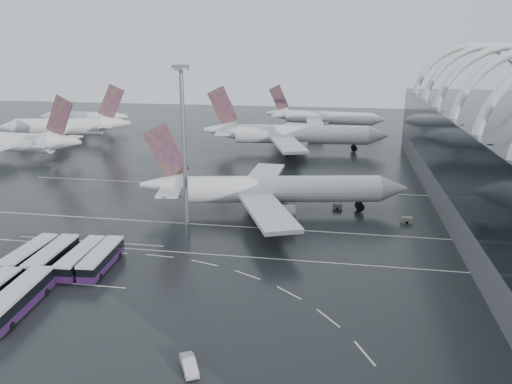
% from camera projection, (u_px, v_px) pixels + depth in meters
% --- Properties ---
extents(ground, '(420.00, 420.00, 0.00)m').
position_uv_depth(ground, '(219.00, 250.00, 86.58)').
color(ground, black).
rests_on(ground, ground).
extents(lane_marking_near, '(120.00, 0.25, 0.01)m').
position_uv_depth(lane_marking_near, '(216.00, 255.00, 84.69)').
color(lane_marking_near, white).
rests_on(lane_marking_near, ground).
extents(lane_marking_mid, '(120.00, 0.25, 0.01)m').
position_uv_depth(lane_marking_mid, '(233.00, 226.00, 97.92)').
color(lane_marking_mid, white).
rests_on(lane_marking_mid, ground).
extents(lane_marking_far, '(120.00, 0.25, 0.01)m').
position_uv_depth(lane_marking_far, '(257.00, 188.00, 124.37)').
color(lane_marking_far, white).
rests_on(lane_marking_far, ground).
extents(bus_bay_line_south, '(28.00, 0.25, 0.01)m').
position_uv_depth(bus_bay_line_south, '(39.00, 281.00, 75.37)').
color(bus_bay_line_south, white).
rests_on(bus_bay_line_south, ground).
extents(bus_bay_line_north, '(28.00, 0.25, 0.01)m').
position_uv_depth(bus_bay_line_north, '(90.00, 241.00, 90.49)').
color(bus_bay_line_north, white).
rests_on(bus_bay_line_north, ground).
extents(airliner_main, '(56.30, 48.69, 19.13)m').
position_uv_depth(airliner_main, '(270.00, 190.00, 105.27)').
color(airliner_main, silver).
rests_on(airliner_main, ground).
extents(airliner_gate_b, '(61.47, 55.06, 21.33)m').
position_uv_depth(airliner_gate_b, '(292.00, 135.00, 166.22)').
color(airliner_gate_b, silver).
rests_on(airliner_gate_b, ground).
extents(airliner_gate_c, '(50.45, 46.25, 17.96)m').
position_uv_depth(airliner_gate_c, '(322.00, 118.00, 210.55)').
color(airliner_gate_c, silver).
rests_on(airliner_gate_c, ground).
extents(jet_remote_west, '(46.39, 37.38, 20.21)m').
position_uv_depth(jet_remote_west, '(17.00, 142.00, 154.05)').
color(jet_remote_west, silver).
rests_on(jet_remote_west, ground).
extents(jet_remote_mid, '(47.28, 38.32, 20.68)m').
position_uv_depth(jet_remote_mid, '(68.00, 127.00, 182.90)').
color(jet_remote_mid, silver).
rests_on(jet_remote_mid, ground).
extents(jet_remote_far, '(40.04, 32.20, 17.52)m').
position_uv_depth(jet_remote_far, '(85.00, 118.00, 210.05)').
color(jet_remote_far, silver).
rests_on(jet_remote_far, ground).
extents(bus_row_near_a, '(3.17, 12.98, 3.19)m').
position_uv_depth(bus_row_near_a, '(29.00, 256.00, 79.80)').
color(bus_row_near_a, '#2D143E').
rests_on(bus_row_near_a, ground).
extents(bus_row_near_b, '(3.68, 13.27, 3.23)m').
position_uv_depth(bus_row_near_b, '(52.00, 257.00, 79.34)').
color(bus_row_near_b, '#2D143E').
rests_on(bus_row_near_b, ground).
extents(bus_row_near_c, '(3.40, 12.67, 3.09)m').
position_uv_depth(bus_row_near_c, '(81.00, 258.00, 79.33)').
color(bus_row_near_c, '#2D143E').
rests_on(bus_row_near_c, ground).
extents(bus_row_near_d, '(3.72, 12.77, 3.10)m').
position_uv_depth(bus_row_near_d, '(102.00, 258.00, 79.17)').
color(bus_row_near_d, '#2D143E').
rests_on(bus_row_near_d, ground).
extents(bus_row_far_c, '(4.36, 14.19, 3.44)m').
position_uv_depth(bus_row_far_c, '(18.00, 299.00, 66.20)').
color(bus_row_far_c, '#2D143E').
rests_on(bus_row_far_c, ground).
extents(van_curve_c, '(3.30, 4.42, 1.39)m').
position_uv_depth(van_curve_c, '(189.00, 365.00, 54.50)').
color(van_curve_c, silver).
rests_on(van_curve_c, ground).
extents(floodlight_mast, '(2.38, 2.38, 31.07)m').
position_uv_depth(floodlight_mast, '(183.00, 133.00, 86.76)').
color(floodlight_mast, gray).
rests_on(floodlight_mast, ground).
extents(gse_cart_belly_b, '(2.01, 1.19, 1.09)m').
position_uv_depth(gse_cart_belly_b, '(337.00, 206.00, 108.26)').
color(gse_cart_belly_b, slate).
rests_on(gse_cart_belly_b, ground).
extents(gse_cart_belly_d, '(2.17, 1.28, 1.18)m').
position_uv_depth(gse_cart_belly_d, '(407.00, 220.00, 99.79)').
color(gse_cart_belly_d, slate).
rests_on(gse_cart_belly_d, ground).
extents(gse_cart_belly_e, '(2.45, 1.45, 1.34)m').
position_uv_depth(gse_cart_belly_e, '(324.00, 192.00, 118.19)').
color(gse_cart_belly_e, orange).
rests_on(gse_cart_belly_e, ground).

